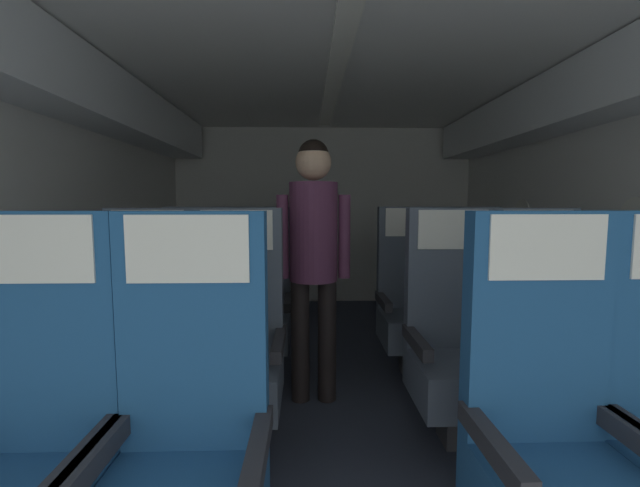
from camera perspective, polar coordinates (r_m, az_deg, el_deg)
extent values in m
cube|color=#2D3342|center=(2.64, 2.81, -21.19)|extent=(3.74, 5.55, 0.02)
cube|color=silver|center=(2.84, -35.56, 1.82)|extent=(0.08, 5.15, 2.09)
cube|color=silver|center=(2.53, 3.06, 26.66)|extent=(3.62, 5.15, 0.06)
cube|color=silver|center=(4.95, 0.47, 4.00)|extent=(3.62, 0.06, 2.09)
cube|color=silver|center=(2.81, -32.76, 18.97)|extent=(0.34, 4.94, 0.36)
cube|color=silver|center=(3.02, 35.78, 17.81)|extent=(0.34, 4.94, 0.36)
cube|color=white|center=(2.52, 3.06, 25.81)|extent=(0.12, 4.63, 0.02)
cylinder|color=white|center=(3.04, 37.44, 2.68)|extent=(0.01, 0.26, 0.26)
cylinder|color=white|center=(4.12, 26.07, 3.71)|extent=(0.01, 0.26, 0.26)
cube|color=navy|center=(1.54, -33.52, -10.02)|extent=(0.45, 0.08, 0.73)
cube|color=#28282D|center=(1.39, -29.21, -23.91)|extent=(0.05, 0.40, 0.06)
cube|color=silver|center=(1.46, -35.02, -0.66)|extent=(0.36, 0.01, 0.20)
cube|color=navy|center=(1.36, -16.94, -11.37)|extent=(0.45, 0.08, 0.73)
cube|color=#28282D|center=(1.26, -8.56, -26.50)|extent=(0.05, 0.40, 0.06)
cube|color=#28282D|center=(1.37, -28.43, -24.22)|extent=(0.05, 0.40, 0.06)
cube|color=silver|center=(1.26, -17.82, -0.73)|extent=(0.36, 0.01, 0.20)
cube|color=navy|center=(1.51, 27.54, -10.05)|extent=(0.45, 0.08, 0.73)
cube|color=#28282D|center=(1.36, 22.70, -24.23)|extent=(0.05, 0.40, 0.06)
cube|color=silver|center=(1.42, 28.91, -0.48)|extent=(0.36, 0.01, 0.20)
cube|color=#38383D|center=(2.35, -23.06, -22.15)|extent=(0.16, 0.17, 0.21)
cube|color=#4C5666|center=(2.26, -23.27, -17.38)|extent=(0.45, 0.47, 0.21)
cube|color=#4C5666|center=(2.30, -21.96, -4.62)|extent=(0.45, 0.08, 0.73)
cube|color=#28282D|center=(2.12, -17.95, -13.05)|extent=(0.05, 0.40, 0.06)
cube|color=#28282D|center=(2.28, -28.60, -12.18)|extent=(0.05, 0.40, 0.06)
cube|color=silver|center=(2.23, -22.61, 1.71)|extent=(0.36, 0.01, 0.20)
cube|color=#38383D|center=(2.23, -11.57, -23.31)|extent=(0.16, 0.17, 0.21)
cube|color=#4C5666|center=(2.14, -11.69, -18.34)|extent=(0.45, 0.47, 0.21)
cube|color=#4C5666|center=(2.18, -11.06, -4.84)|extent=(0.45, 0.08, 0.73)
cube|color=#28282D|center=(2.04, -5.70, -13.53)|extent=(0.05, 0.40, 0.06)
cube|color=#28282D|center=(2.12, -17.67, -13.09)|extent=(0.05, 0.40, 0.06)
cube|color=silver|center=(2.11, -11.39, 1.83)|extent=(0.36, 0.01, 0.20)
cube|color=#38383D|center=(2.49, 28.56, -20.65)|extent=(0.16, 0.17, 0.21)
cube|color=#4C5666|center=(2.41, 28.80, -16.12)|extent=(0.45, 0.47, 0.21)
cube|color=#4C5666|center=(2.45, 27.01, -4.22)|extent=(0.45, 0.08, 0.73)
cube|color=#28282D|center=(2.46, 33.39, -11.10)|extent=(0.05, 0.40, 0.06)
cube|color=#28282D|center=(2.25, 24.22, -12.20)|extent=(0.05, 0.40, 0.06)
cube|color=silver|center=(2.38, 27.82, 1.72)|extent=(0.36, 0.01, 0.20)
cube|color=#38383D|center=(2.33, 18.45, -22.22)|extent=(0.16, 0.17, 0.21)
cube|color=#4C5666|center=(2.24, 18.62, -17.42)|extent=(0.45, 0.47, 0.21)
cube|color=#4C5666|center=(2.28, 17.30, -4.55)|extent=(0.45, 0.08, 0.73)
cube|color=#28282D|center=(2.25, 24.01, -12.17)|extent=(0.05, 0.40, 0.06)
cube|color=#28282D|center=(2.11, 13.18, -13.06)|extent=(0.05, 0.40, 0.06)
cube|color=silver|center=(2.21, 17.88, 1.84)|extent=(0.36, 0.01, 0.20)
cube|color=#38383D|center=(3.08, -17.06, -15.10)|extent=(0.16, 0.17, 0.21)
cube|color=#4C5666|center=(3.01, -17.18, -11.34)|extent=(0.45, 0.47, 0.21)
cube|color=#4C5666|center=(3.10, -16.48, -1.91)|extent=(0.45, 0.08, 0.73)
cube|color=#28282D|center=(2.92, -13.19, -7.83)|extent=(0.05, 0.40, 0.06)
cube|color=#28282D|center=(3.03, -21.23, -7.56)|extent=(0.05, 0.40, 0.06)
cube|color=silver|center=(3.03, -16.84, 2.80)|extent=(0.36, 0.01, 0.20)
cube|color=#38383D|center=(3.00, -8.63, -15.49)|extent=(0.16, 0.17, 0.21)
cube|color=#4C5666|center=(2.93, -8.69, -11.64)|extent=(0.45, 0.47, 0.21)
cube|color=#4C5666|center=(3.02, -8.39, -1.94)|extent=(0.45, 0.08, 0.73)
cube|color=#28282D|center=(2.86, -4.45, -7.95)|extent=(0.05, 0.40, 0.06)
cube|color=#28282D|center=(2.91, -12.97, -7.83)|extent=(0.05, 0.40, 0.06)
cube|color=silver|center=(2.95, -8.56, 2.91)|extent=(0.36, 0.01, 0.20)
cube|color=#38383D|center=(3.20, 20.47, -14.39)|extent=(0.16, 0.17, 0.21)
cube|color=#4C5666|center=(3.14, 20.60, -10.76)|extent=(0.45, 0.47, 0.21)
cube|color=#4C5666|center=(3.22, 19.58, -1.73)|extent=(0.45, 0.08, 0.73)
cube|color=#28282D|center=(3.18, 24.32, -7.06)|extent=(0.05, 0.40, 0.06)
cube|color=#28282D|center=(3.02, 16.94, -7.47)|extent=(0.05, 0.40, 0.06)
cube|color=silver|center=(3.16, 20.04, 2.80)|extent=(0.36, 0.01, 0.20)
cube|color=#38383D|center=(3.06, 12.70, -15.16)|extent=(0.16, 0.17, 0.21)
cube|color=#4C5666|center=(2.99, 12.79, -11.36)|extent=(0.45, 0.47, 0.21)
cube|color=#4C5666|center=(3.08, 12.07, -1.86)|extent=(0.45, 0.08, 0.73)
cube|color=#28282D|center=(3.00, 16.86, -7.54)|extent=(0.05, 0.40, 0.06)
cube|color=#28282D|center=(2.89, 8.73, -7.85)|extent=(0.05, 0.40, 0.06)
cube|color=silver|center=(3.01, 12.38, 2.89)|extent=(0.36, 0.01, 0.20)
cylinder|color=black|center=(2.53, -2.74, -13.23)|extent=(0.11, 0.11, 0.73)
cylinder|color=black|center=(2.53, 0.98, -13.21)|extent=(0.11, 0.11, 0.73)
cylinder|color=#5B2D4C|center=(2.40, -0.90, 1.63)|extent=(0.28, 0.28, 0.57)
cylinder|color=#5B2D4C|center=(2.41, -5.18, 0.93)|extent=(0.07, 0.07, 0.49)
cylinder|color=#5B2D4C|center=(2.41, 3.38, 0.96)|extent=(0.07, 0.07, 0.49)
sphere|color=tan|center=(2.41, -0.91, 11.14)|extent=(0.21, 0.21, 0.21)
sphere|color=black|center=(2.41, -0.92, 12.11)|extent=(0.18, 0.18, 0.18)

